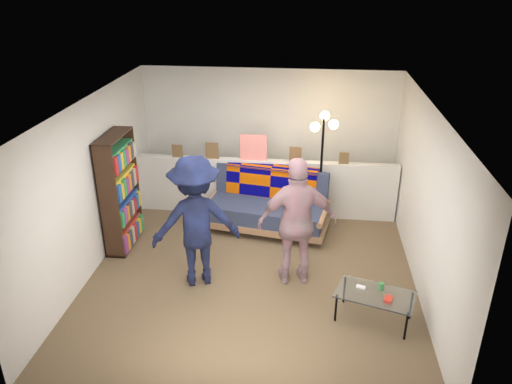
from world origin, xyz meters
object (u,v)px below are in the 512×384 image
Objects in this scene: futon_sofa at (268,205)px; floor_lamp at (323,147)px; bookshelf at (120,195)px; coffee_table at (375,295)px; person_left at (196,222)px; person_right at (297,222)px.

floor_lamp is at bearing 19.14° from futon_sofa.
coffee_table is at bearing -21.54° from bookshelf.
person_left reaches higher than person_right.
futon_sofa is at bearing -135.49° from person_left.
person_left is at bearing -32.02° from bookshelf.
futon_sofa is at bearing 19.74° from bookshelf.
person_left reaches higher than bookshelf.
bookshelf reaches higher than coffee_table.
futon_sofa is 1.90m from person_left.
futon_sofa is 1.65m from person_right.
futon_sofa is at bearing 123.88° from coffee_table.
bookshelf is (-2.18, -0.78, 0.43)m from futon_sofa.
floor_lamp reaches higher than person_left.
bookshelf reaches higher than futon_sofa.
futon_sofa is 1.20× the size of bookshelf.
person_left reaches higher than coffee_table.
floor_lamp is at bearing 104.67° from coffee_table.
floor_lamp reaches higher than person_right.
floor_lamp reaches higher than bookshelf.
floor_lamp reaches higher than futon_sofa.
coffee_table is 2.46m from person_left.
futon_sofa reaches higher than coffee_table.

